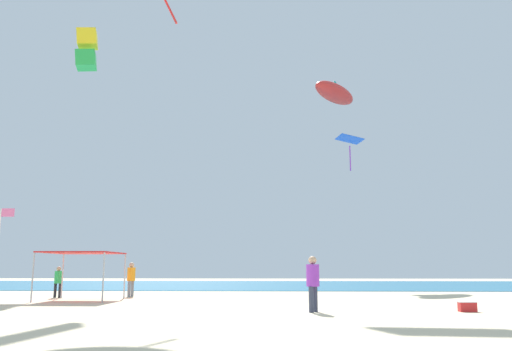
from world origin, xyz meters
TOP-DOWN VIEW (x-y plane):
  - ground at (0.00, 0.00)m, footprint 110.00×110.00m
  - ocean_strip at (0.00, 28.30)m, footprint 110.00×25.63m
  - canopy_tent at (-8.22, 5.81)m, footprint 3.24×3.33m
  - person_near_tent at (-6.73, 8.98)m, footprint 0.42×0.46m
  - person_leftmost at (2.25, -0.38)m, footprint 0.45×0.47m
  - person_central at (-10.17, 7.81)m, footprint 0.41×0.37m
  - banner_flag at (-10.55, 2.57)m, footprint 0.61×0.06m
  - cooler_box at (7.60, 0.00)m, footprint 0.57×0.37m
  - kite_inflatable_red at (6.31, 26.74)m, footprint 5.03×5.73m
  - kite_box_yellow at (-13.69, 18.81)m, footprint 1.85×1.77m
  - kite_diamond_blue at (6.84, 22.04)m, footprint 2.20×2.22m

SIDE VIEW (x-z plane):
  - ground at x=0.00m, z-range -0.10..0.00m
  - ocean_strip at x=0.00m, z-range 0.00..0.03m
  - cooler_box at x=7.60m, z-range 0.00..0.35m
  - person_central at x=-10.17m, z-range 0.14..1.71m
  - person_near_tent at x=-6.73m, z-range 0.16..1.94m
  - person_leftmost at x=2.25m, z-range 0.17..2.07m
  - canopy_tent at x=-8.22m, z-range 1.02..3.25m
  - banner_flag at x=-10.55m, z-range 0.38..4.36m
  - kite_diamond_blue at x=6.84m, z-range 10.10..12.89m
  - kite_inflatable_red at x=6.31m, z-range 16.03..18.21m
  - kite_box_yellow at x=-13.69m, z-range 16.62..19.78m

